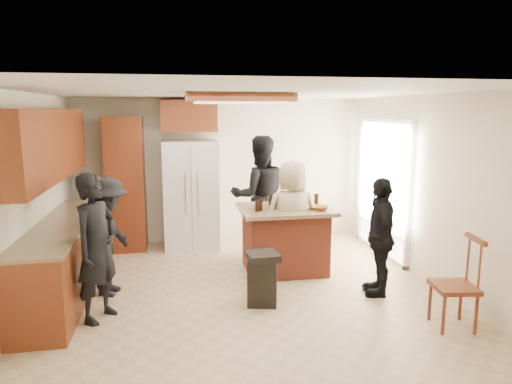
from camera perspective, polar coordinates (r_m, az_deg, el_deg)
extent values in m
plane|color=tan|center=(5.98, -1.66, -12.32)|extent=(5.00, 5.00, 0.00)
plane|color=white|center=(5.53, -1.79, 12.37)|extent=(5.00, 5.00, 0.00)
plane|color=beige|center=(8.07, -4.43, 2.73)|extent=(5.00, 0.00, 5.00)
plane|color=beige|center=(3.25, 5.09, -8.41)|extent=(5.00, 0.00, 5.00)
plane|color=beige|center=(5.80, -26.92, -1.23)|extent=(0.00, 5.00, 5.00)
plane|color=beige|center=(6.48, 20.68, 0.30)|extent=(0.00, 5.00, 5.00)
cube|color=white|center=(7.54, 15.79, 0.32)|extent=(0.02, 1.60, 2.10)
cube|color=white|center=(7.54, 15.65, 0.32)|extent=(0.08, 1.72, 2.10)
cube|color=maroon|center=(5.73, -2.09, 11.69)|extent=(1.30, 0.70, 0.10)
cube|color=white|center=(5.73, -2.09, 11.09)|extent=(1.10, 0.50, 0.02)
cube|color=olive|center=(8.56, 24.67, -6.66)|extent=(3.00, 3.00, 0.10)
cube|color=#593319|center=(9.22, 26.58, 1.04)|extent=(1.40, 1.60, 2.00)
imported|color=black|center=(5.27, -19.26, -6.58)|extent=(0.68, 0.74, 1.64)
imported|color=black|center=(7.21, 0.45, -0.50)|extent=(0.95, 0.60, 1.91)
imported|color=tan|center=(6.42, 4.56, -3.17)|extent=(0.82, 0.56, 1.62)
imported|color=black|center=(5.89, 15.23, -5.40)|extent=(0.64, 0.95, 1.48)
imported|color=black|center=(5.97, -18.02, -5.34)|extent=(0.70, 1.05, 1.48)
cube|color=maroon|center=(6.29, -22.68, -7.71)|extent=(0.60, 3.00, 0.88)
cube|color=#846B4C|center=(6.18, -22.96, -3.63)|extent=(0.64, 3.00, 0.04)
cube|color=maroon|center=(6.06, -24.75, 5.35)|extent=(0.35, 3.00, 0.85)
cube|color=maroon|center=(7.79, -15.95, 0.99)|extent=(0.60, 0.60, 2.20)
cube|color=maroon|center=(7.67, -8.43, 9.38)|extent=(0.90, 0.60, 0.50)
cube|color=white|center=(7.71, -8.16, -0.32)|extent=(0.90, 0.72, 1.80)
cube|color=gray|center=(7.35, -8.04, -0.82)|extent=(0.01, 0.01, 1.71)
cylinder|color=silver|center=(7.31, -8.83, -0.19)|extent=(0.02, 0.02, 0.70)
cylinder|color=silver|center=(7.32, -7.26, -0.14)|extent=(0.02, 0.02, 0.70)
cube|color=#9F3D29|center=(6.60, 3.60, -6.12)|extent=(1.10, 0.85, 0.88)
cube|color=#917653|center=(6.48, 3.64, -2.17)|extent=(1.28, 1.03, 0.05)
cube|color=silver|center=(6.49, 5.89, -1.87)|extent=(0.42, 0.34, 0.02)
imported|color=brown|center=(6.36, 8.13, -2.01)|extent=(0.27, 0.27, 0.05)
cylinder|color=black|center=(6.21, 0.19, -1.76)|extent=(0.07, 0.07, 0.15)
cylinder|color=black|center=(6.61, 1.89, -1.04)|extent=(0.07, 0.07, 0.15)
cylinder|color=black|center=(6.78, 7.58, -0.83)|extent=(0.07, 0.07, 0.15)
cylinder|color=black|center=(6.30, 5.60, -1.64)|extent=(0.07, 0.07, 0.15)
cylinder|color=black|center=(6.26, 0.50, -1.66)|extent=(0.07, 0.07, 0.15)
cube|color=black|center=(5.54, 0.81, -11.12)|extent=(0.41, 0.41, 0.55)
cube|color=black|center=(5.43, 0.82, -8.02)|extent=(0.39, 0.39, 0.08)
cube|color=maroon|center=(5.33, 23.51, -10.84)|extent=(0.48, 0.48, 0.05)
cylinder|color=maroon|center=(5.21, 22.41, -14.00)|extent=(0.04, 0.04, 0.44)
cylinder|color=maroon|center=(5.35, 25.82, -13.59)|extent=(0.04, 0.04, 0.44)
cylinder|color=maroon|center=(5.49, 20.92, -12.63)|extent=(0.04, 0.04, 0.44)
cylinder|color=maroon|center=(5.63, 24.19, -12.29)|extent=(0.04, 0.04, 0.44)
cube|color=maroon|center=(5.26, 25.78, -5.34)|extent=(0.10, 0.40, 0.05)
cylinder|color=maroon|center=(5.23, 26.18, -8.32)|extent=(0.03, 0.03, 0.50)
cylinder|color=maroon|center=(5.43, 24.99, -7.56)|extent=(0.03, 0.03, 0.50)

